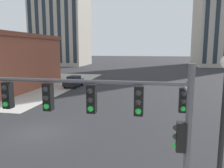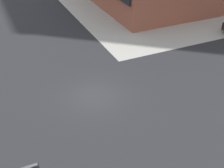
# 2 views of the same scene
# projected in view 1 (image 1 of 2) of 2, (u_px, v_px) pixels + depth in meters

# --- Properties ---
(ground_plane) EXTENTS (320.00, 320.00, 0.00)m
(ground_plane) POSITION_uv_depth(u_px,v_px,m) (38.00, 133.00, 16.19)
(ground_plane) COLOR #262628
(traffic_signal_main) EXTENTS (6.98, 2.09, 5.54)m
(traffic_signal_main) POSITION_uv_depth(u_px,v_px,m) (129.00, 120.00, 7.20)
(traffic_signal_main) COLOR #4C4C51
(traffic_signal_main) RESTS_ON ground
(street_lamp_corner_near) EXTENTS (0.36, 0.36, 5.79)m
(street_lamp_corner_near) POSITION_uv_depth(u_px,v_px,m) (222.00, 136.00, 6.21)
(street_lamp_corner_near) COLOR black
(street_lamp_corner_near) RESTS_ON ground
(car_main_northbound_near) EXTENTS (2.02, 4.47, 1.68)m
(car_main_northbound_near) POSITION_uv_depth(u_px,v_px,m) (74.00, 81.00, 35.24)
(car_main_northbound_near) COLOR black
(car_main_northbound_near) RESTS_ON ground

